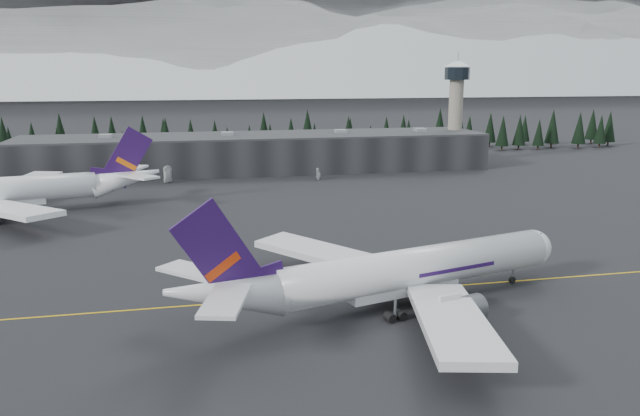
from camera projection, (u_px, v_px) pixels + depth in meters
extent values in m
plane|color=black|center=(346.00, 289.00, 99.18)|extent=(1400.00, 1400.00, 0.00)
cube|color=gold|center=(350.00, 294.00, 97.27)|extent=(400.00, 0.40, 0.02)
cube|color=black|center=(257.00, 153.00, 217.29)|extent=(160.00, 30.00, 12.00)
cube|color=#333335|center=(257.00, 135.00, 215.94)|extent=(160.00, 30.00, 0.60)
cylinder|color=gray|center=(455.00, 121.00, 233.38)|extent=(5.20, 5.20, 32.00)
cylinder|color=black|center=(457.00, 73.00, 229.69)|extent=(9.20, 9.20, 4.50)
cone|color=silver|center=(458.00, 64.00, 228.95)|extent=(10.00, 10.00, 2.00)
cube|color=black|center=(247.00, 138.00, 252.30)|extent=(360.00, 20.00, 15.00)
cylinder|color=silver|center=(418.00, 267.00, 92.61)|extent=(45.85, 17.53, 5.98)
sphere|color=silver|center=(532.00, 248.00, 102.77)|extent=(5.98, 5.98, 5.98)
cone|color=silver|center=(226.00, 293.00, 79.18)|extent=(17.72, 10.07, 8.66)
cube|color=silver|center=(334.00, 256.00, 103.76)|extent=(24.84, 25.90, 2.56)
cylinder|color=gray|center=(382.00, 270.00, 102.00)|extent=(7.23, 5.32, 3.79)
cube|color=silver|center=(452.00, 320.00, 76.86)|extent=(14.12, 29.01, 2.56)
cylinder|color=gray|center=(461.00, 310.00, 84.64)|extent=(7.23, 5.32, 3.79)
cube|color=#270F48|center=(220.00, 255.00, 77.87)|extent=(12.33, 3.72, 14.85)
cube|color=#BF310B|center=(222.00, 266.00, 78.28)|extent=(4.84, 1.79, 3.66)
cube|color=silver|center=(197.00, 272.00, 83.21)|extent=(10.91, 10.94, 0.50)
cube|color=silver|center=(225.00, 300.00, 72.79)|extent=(7.19, 11.76, 0.50)
cylinder|color=black|center=(513.00, 274.00, 101.86)|extent=(0.50, 0.50, 2.99)
cylinder|color=black|center=(362.00, 291.00, 94.28)|extent=(0.50, 0.50, 2.99)
cylinder|color=black|center=(395.00, 310.00, 86.47)|extent=(0.50, 0.50, 2.99)
cone|color=white|center=(126.00, 179.00, 161.00)|extent=(18.91, 9.65, 9.33)
cube|color=white|center=(13.00, 210.00, 136.86)|extent=(25.48, 28.87, 2.75)
cube|color=white|center=(20.00, 185.00, 166.85)|extent=(17.19, 31.28, 2.75)
cube|color=#2B104B|center=(127.00, 157.00, 160.03)|extent=(13.47, 3.03, 15.99)
cube|color=orange|center=(126.00, 164.00, 160.29)|extent=(5.26, 1.55, 3.94)
cube|color=white|center=(137.00, 176.00, 155.68)|extent=(11.36, 12.11, 0.54)
cube|color=white|center=(131.00, 169.00, 167.29)|extent=(8.48, 12.74, 0.54)
cylinder|color=black|center=(22.00, 210.00, 148.46)|extent=(0.54, 0.54, 3.22)
cylinder|color=black|center=(24.00, 203.00, 157.16)|extent=(0.54, 0.54, 3.22)
imported|color=white|center=(168.00, 180.00, 194.11)|extent=(4.82, 5.96, 1.51)
imported|color=silver|center=(318.00, 178.00, 199.59)|extent=(3.88, 1.59, 1.32)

